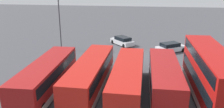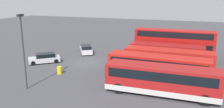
{
  "view_description": "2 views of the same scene",
  "coord_description": "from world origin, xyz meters",
  "px_view_note": "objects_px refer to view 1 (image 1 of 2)",
  "views": [
    {
      "loc": [
        -1.72,
        30.97,
        10.04
      ],
      "look_at": [
        2.66,
        2.73,
        1.04
      ],
      "focal_mm": 36.7,
      "sensor_mm": 36.0,
      "label": 1
    },
    {
      "loc": [
        28.94,
        15.62,
        9.49
      ],
      "look_at": [
        -1.64,
        3.44,
        1.3
      ],
      "focal_mm": 36.71,
      "sensor_mm": 36.0,
      "label": 2
    }
  ],
  "objects_px": {
    "car_small_green": "(171,47)",
    "bus_double_decker_near_end": "(210,74)",
    "lamp_post_tall": "(60,20)",
    "bus_single_deck_third": "(128,79)",
    "bus_single_deck_fifth": "(47,76)",
    "bus_single_deck_second": "(164,78)",
    "bus_single_deck_fourth": "(91,74)",
    "waste_bin_yellow": "(96,50)",
    "car_hatchback_silver": "(122,41)"
  },
  "relations": [
    {
      "from": "lamp_post_tall",
      "to": "bus_single_deck_second",
      "type": "bearing_deg",
      "value": 139.97
    },
    {
      "from": "car_small_green",
      "to": "lamp_post_tall",
      "type": "distance_m",
      "value": 17.03
    },
    {
      "from": "car_small_green",
      "to": "bus_double_decker_near_end",
      "type": "bearing_deg",
      "value": 97.57
    },
    {
      "from": "bus_single_deck_fourth",
      "to": "bus_single_deck_second",
      "type": "bearing_deg",
      "value": -179.23
    },
    {
      "from": "bus_single_deck_fifth",
      "to": "car_small_green",
      "type": "relative_size",
      "value": 2.35
    },
    {
      "from": "bus_single_deck_third",
      "to": "lamp_post_tall",
      "type": "bearing_deg",
      "value": -48.95
    },
    {
      "from": "car_hatchback_silver",
      "to": "car_small_green",
      "type": "distance_m",
      "value": 8.11
    },
    {
      "from": "bus_single_deck_third",
      "to": "car_hatchback_silver",
      "type": "xyz_separation_m",
      "value": [
        2.44,
        -17.56,
        -0.92
      ]
    },
    {
      "from": "bus_single_deck_third",
      "to": "bus_single_deck_fourth",
      "type": "xyz_separation_m",
      "value": [
        3.64,
        -0.63,
        0.0
      ]
    },
    {
      "from": "car_hatchback_silver",
      "to": "bus_single_deck_second",
      "type": "bearing_deg",
      "value": 108.83
    },
    {
      "from": "bus_double_decker_near_end",
      "to": "bus_single_deck_fifth",
      "type": "bearing_deg",
      "value": 2.53
    },
    {
      "from": "bus_double_decker_near_end",
      "to": "bus_single_deck_fifth",
      "type": "xyz_separation_m",
      "value": [
        14.66,
        0.65,
        -0.83
      ]
    },
    {
      "from": "bus_single_deck_second",
      "to": "bus_single_deck_fourth",
      "type": "height_order",
      "value": "same"
    },
    {
      "from": "bus_single_deck_fifth",
      "to": "lamp_post_tall",
      "type": "bearing_deg",
      "value": -74.39
    },
    {
      "from": "bus_single_deck_fourth",
      "to": "bus_single_deck_fifth",
      "type": "xyz_separation_m",
      "value": [
        3.94,
        1.08,
        -0.0
      ]
    },
    {
      "from": "bus_single_deck_fourth",
      "to": "car_hatchback_silver",
      "type": "height_order",
      "value": "bus_single_deck_fourth"
    },
    {
      "from": "bus_single_deck_second",
      "to": "lamp_post_tall",
      "type": "distance_m",
      "value": 19.35
    },
    {
      "from": "bus_single_deck_second",
      "to": "car_small_green",
      "type": "height_order",
      "value": "bus_single_deck_second"
    },
    {
      "from": "lamp_post_tall",
      "to": "waste_bin_yellow",
      "type": "relative_size",
      "value": 8.29
    },
    {
      "from": "bus_single_deck_fifth",
      "to": "lamp_post_tall",
      "type": "distance_m",
      "value": 14.3
    },
    {
      "from": "bus_single_deck_fifth",
      "to": "car_hatchback_silver",
      "type": "height_order",
      "value": "bus_single_deck_fifth"
    },
    {
      "from": "car_hatchback_silver",
      "to": "lamp_post_tall",
      "type": "distance_m",
      "value": 10.73
    },
    {
      "from": "bus_single_deck_third",
      "to": "bus_double_decker_near_end",
      "type": "bearing_deg",
      "value": -178.37
    },
    {
      "from": "lamp_post_tall",
      "to": "bus_single_deck_fifth",
      "type": "bearing_deg",
      "value": 105.61
    },
    {
      "from": "bus_single_deck_third",
      "to": "bus_single_deck_fifth",
      "type": "height_order",
      "value": "same"
    },
    {
      "from": "bus_single_deck_fifth",
      "to": "waste_bin_yellow",
      "type": "distance_m",
      "value": 13.22
    },
    {
      "from": "bus_single_deck_third",
      "to": "lamp_post_tall",
      "type": "height_order",
      "value": "lamp_post_tall"
    },
    {
      "from": "bus_single_deck_third",
      "to": "car_small_green",
      "type": "bearing_deg",
      "value": -109.28
    },
    {
      "from": "bus_single_deck_second",
      "to": "bus_single_deck_fourth",
      "type": "xyz_separation_m",
      "value": [
        6.93,
        0.09,
        0.0
      ]
    },
    {
      "from": "bus_single_deck_fifth",
      "to": "car_small_green",
      "type": "distance_m",
      "value": 19.82
    },
    {
      "from": "bus_single_deck_second",
      "to": "bus_single_deck_fourth",
      "type": "distance_m",
      "value": 6.93
    },
    {
      "from": "bus_single_deck_fourth",
      "to": "bus_single_deck_fifth",
      "type": "height_order",
      "value": "same"
    },
    {
      "from": "car_hatchback_silver",
      "to": "waste_bin_yellow",
      "type": "xyz_separation_m",
      "value": [
        3.44,
        4.95,
        -0.23
      ]
    },
    {
      "from": "lamp_post_tall",
      "to": "car_small_green",
      "type": "bearing_deg",
      "value": -174.15
    },
    {
      "from": "bus_single_deck_third",
      "to": "car_hatchback_silver",
      "type": "bearing_deg",
      "value": -82.08
    },
    {
      "from": "bus_single_deck_second",
      "to": "waste_bin_yellow",
      "type": "xyz_separation_m",
      "value": [
        9.18,
        -11.89,
        -1.15
      ]
    },
    {
      "from": "car_small_green",
      "to": "lamp_post_tall",
      "type": "xyz_separation_m",
      "value": [
        16.49,
        1.69,
        3.92
      ]
    },
    {
      "from": "bus_double_decker_near_end",
      "to": "bus_single_deck_fourth",
      "type": "bearing_deg",
      "value": -2.31
    },
    {
      "from": "bus_single_deck_second",
      "to": "car_hatchback_silver",
      "type": "height_order",
      "value": "bus_single_deck_second"
    },
    {
      "from": "bus_single_deck_second",
      "to": "bus_single_deck_third",
      "type": "xyz_separation_m",
      "value": [
        3.3,
        0.73,
        0.0
      ]
    },
    {
      "from": "car_hatchback_silver",
      "to": "bus_single_deck_third",
      "type": "bearing_deg",
      "value": 97.92
    },
    {
      "from": "bus_single_deck_third",
      "to": "waste_bin_yellow",
      "type": "distance_m",
      "value": 13.97
    },
    {
      "from": "bus_single_deck_third",
      "to": "lamp_post_tall",
      "type": "relative_size",
      "value": 1.43
    },
    {
      "from": "bus_double_decker_near_end",
      "to": "bus_single_deck_third",
      "type": "height_order",
      "value": "bus_double_decker_near_end"
    },
    {
      "from": "bus_double_decker_near_end",
      "to": "car_small_green",
      "type": "relative_size",
      "value": 2.57
    },
    {
      "from": "bus_double_decker_near_end",
      "to": "bus_single_deck_fifth",
      "type": "relative_size",
      "value": 1.09
    },
    {
      "from": "bus_double_decker_near_end",
      "to": "car_hatchback_silver",
      "type": "bearing_deg",
      "value": -61.26
    },
    {
      "from": "bus_single_deck_fourth",
      "to": "waste_bin_yellow",
      "type": "xyz_separation_m",
      "value": [
        2.25,
        -11.98,
        -1.15
      ]
    },
    {
      "from": "bus_single_deck_second",
      "to": "bus_single_deck_fifth",
      "type": "bearing_deg",
      "value": 6.16
    },
    {
      "from": "bus_single_deck_fifth",
      "to": "lamp_post_tall",
      "type": "relative_size",
      "value": 1.41
    }
  ]
}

